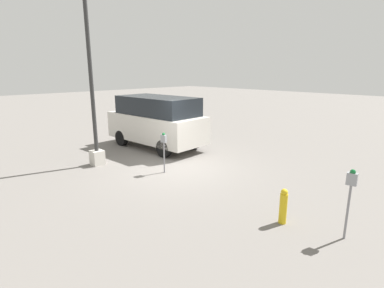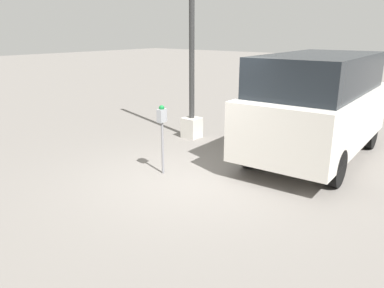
{
  "view_description": "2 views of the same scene",
  "coord_description": "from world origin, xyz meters",
  "px_view_note": "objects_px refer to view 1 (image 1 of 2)",
  "views": [
    {
      "loc": [
        -7.79,
        6.83,
        3.5
      ],
      "look_at": [
        -0.22,
        -0.66,
        0.85
      ],
      "focal_mm": 28.0,
      "sensor_mm": 36.0,
      "label": 1
    },
    {
      "loc": [
        -5.26,
        -4.47,
        2.82
      ],
      "look_at": [
        0.02,
        -0.18,
        0.75
      ],
      "focal_mm": 35.0,
      "sensor_mm": 36.0,
      "label": 2
    }
  ],
  "objects_px": {
    "parking_meter_far": "(351,188)",
    "fire_hydrant": "(283,206)",
    "lamp_post": "(94,117)",
    "parking_meter_near": "(164,143)",
    "parked_van": "(156,121)"
  },
  "relations": [
    {
      "from": "parking_meter_far",
      "to": "fire_hydrant",
      "type": "relative_size",
      "value": 1.81
    },
    {
      "from": "parking_meter_far",
      "to": "lamp_post",
      "type": "xyz_separation_m",
      "value": [
        8.42,
        1.26,
        0.67
      ]
    },
    {
      "from": "lamp_post",
      "to": "parking_meter_near",
      "type": "bearing_deg",
      "value": -153.31
    },
    {
      "from": "parking_meter_near",
      "to": "lamp_post",
      "type": "distance_m",
      "value": 2.86
    },
    {
      "from": "parked_van",
      "to": "fire_hydrant",
      "type": "distance_m",
      "value": 8.02
    },
    {
      "from": "lamp_post",
      "to": "fire_hydrant",
      "type": "relative_size",
      "value": 7.07
    },
    {
      "from": "parking_meter_near",
      "to": "fire_hydrant",
      "type": "bearing_deg",
      "value": 167.84
    },
    {
      "from": "lamp_post",
      "to": "fire_hydrant",
      "type": "xyz_separation_m",
      "value": [
        -7.16,
        -0.92,
        -1.38
      ]
    },
    {
      "from": "parking_meter_far",
      "to": "fire_hydrant",
      "type": "distance_m",
      "value": 1.49
    },
    {
      "from": "parking_meter_far",
      "to": "fire_hydrant",
      "type": "height_order",
      "value": "parking_meter_far"
    },
    {
      "from": "parking_meter_near",
      "to": "parking_meter_far",
      "type": "xyz_separation_m",
      "value": [
        -5.96,
        -0.02,
        0.09
      ]
    },
    {
      "from": "parking_meter_near",
      "to": "fire_hydrant",
      "type": "xyz_separation_m",
      "value": [
        -4.7,
        0.31,
        -0.62
      ]
    },
    {
      "from": "fire_hydrant",
      "to": "parking_meter_near",
      "type": "bearing_deg",
      "value": -3.83
    },
    {
      "from": "parking_meter_far",
      "to": "parked_van",
      "type": "xyz_separation_m",
      "value": [
        8.9,
        -1.97,
        0.11
      ]
    },
    {
      "from": "parking_meter_far",
      "to": "fire_hydrant",
      "type": "bearing_deg",
      "value": 6.59
    }
  ]
}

